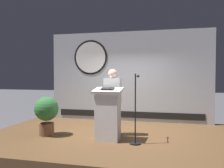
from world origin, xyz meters
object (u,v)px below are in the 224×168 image
Objects in this scene: podium at (108,114)px; speaker_person at (113,102)px; microphone_stand at (136,118)px; potted_plant at (46,112)px.

podium is 0.53m from speaker_person.
podium is at bearing -89.40° from speaker_person.
speaker_person reaches higher than microphone_stand.
potted_plant is at bearing -165.55° from speaker_person.
speaker_person is (-0.01, 0.48, 0.23)m from podium.
microphone_stand is at bearing -41.28° from speaker_person.
microphone_stand is 2.22m from potted_plant.
microphone_stand is (0.64, -0.09, -0.05)m from podium.
microphone_stand is 1.59× the size of potted_plant.
podium is 0.80× the size of microphone_stand.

